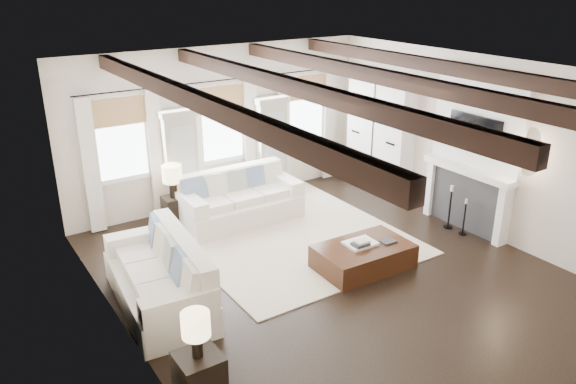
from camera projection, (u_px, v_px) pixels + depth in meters
ground at (331, 273)px, 9.01m from camera, size 7.50×7.50×0.00m
room_shell at (338, 140)px, 9.40m from camera, size 6.54×7.54×3.22m
area_rug at (287, 235)px, 10.29m from camera, size 3.71×4.17×0.02m
sofa_back at (239, 201)px, 10.80m from camera, size 2.31×1.06×0.99m
sofa_left at (163, 279)px, 8.04m from camera, size 1.28×2.44×1.01m
ottoman at (363, 257)px, 9.11m from camera, size 1.56×1.00×0.40m
tray at (360, 243)px, 9.06m from camera, size 0.51×0.40×0.04m
book_lower at (360, 244)px, 8.95m from camera, size 0.27×0.21×0.04m
book_upper at (362, 241)px, 8.97m from camera, size 0.23×0.18×0.03m
book_loose at (388, 241)px, 9.14m from camera, size 0.25×0.19×0.03m
side_table_front at (199, 374)px, 6.38m from camera, size 0.50×0.50×0.50m
lamp_front at (196, 327)px, 6.15m from camera, size 0.33×0.33×0.56m
side_table_back at (175, 212)px, 10.55m from camera, size 0.40×0.40×0.60m
lamp_back at (172, 176)px, 10.29m from camera, size 0.36×0.36×0.62m
candlestick_near at (464, 220)px, 10.24m from camera, size 0.14×0.14×0.70m
candlestick_far at (450, 210)px, 10.50m from camera, size 0.17×0.17×0.85m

